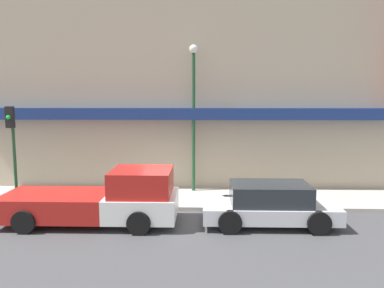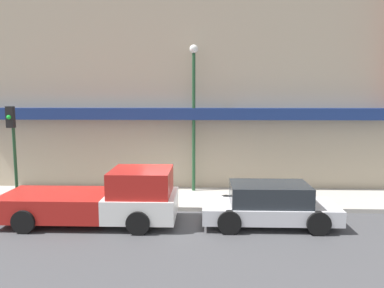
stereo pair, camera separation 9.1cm
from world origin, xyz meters
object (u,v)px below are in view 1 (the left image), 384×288
Objects in this scene: street_lamp at (194,102)px; pickup_truck at (103,199)px; parked_car at (269,204)px; fire_hydrant at (143,194)px; traffic_light at (12,137)px.

pickup_truck is at bearing -126.98° from street_lamp.
parked_car reaches higher than fire_hydrant.
pickup_truck is at bearing -179.72° from parked_car.
pickup_truck is at bearing -119.63° from fire_hydrant.
street_lamp is 7.21m from traffic_light.
parked_car is 5.71m from street_lamp.
parked_car is 6.18× the size of fire_hydrant.
parked_car is 0.71× the size of street_lamp.
parked_car is at bearing -10.69° from traffic_light.
pickup_truck is 0.93× the size of street_lamp.
pickup_truck is 2.11m from fire_hydrant.
street_lamp reaches higher than parked_car.
pickup_truck is 8.11× the size of fire_hydrant.
street_lamp reaches higher than traffic_light.
pickup_truck is 1.55× the size of traffic_light.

